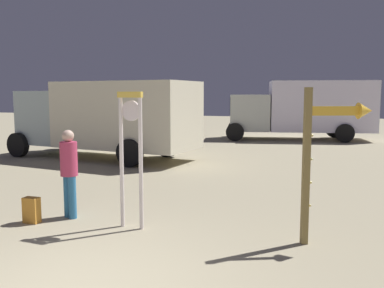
% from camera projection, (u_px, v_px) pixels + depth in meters
% --- Properties ---
extents(standing_clock, '(0.47, 0.12, 2.36)m').
position_uv_depth(standing_clock, '(131.00, 147.00, 7.23)').
color(standing_clock, white).
rests_on(standing_clock, ground_plane).
extents(arrow_sign, '(1.04, 0.57, 2.42)m').
position_uv_depth(arrow_sign, '(329.00, 142.00, 6.43)').
color(arrow_sign, olive).
rests_on(arrow_sign, ground_plane).
extents(person_near_clock, '(0.32, 0.32, 1.66)m').
position_uv_depth(person_near_clock, '(69.00, 169.00, 7.88)').
color(person_near_clock, teal).
rests_on(person_near_clock, ground_plane).
extents(backpack, '(0.28, 0.21, 0.47)m').
position_uv_depth(backpack, '(32.00, 210.00, 7.64)').
color(backpack, orange).
rests_on(backpack, ground_plane).
extents(box_truck_near, '(7.21, 3.49, 2.75)m').
position_uv_depth(box_truck_near, '(108.00, 116.00, 15.22)').
color(box_truck_near, beige).
rests_on(box_truck_near, ground_plane).
extents(box_truck_far, '(7.64, 3.83, 2.98)m').
position_uv_depth(box_truck_far, '(305.00, 108.00, 21.62)').
color(box_truck_far, white).
rests_on(box_truck_far, ground_plane).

